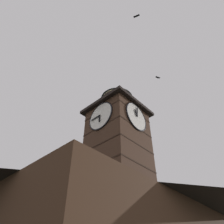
# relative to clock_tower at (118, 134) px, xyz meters

# --- Properties ---
(clock_tower) EXTENTS (4.40, 4.40, 8.81)m
(clock_tower) POSITION_rel_clock_tower_xyz_m (0.00, 0.00, 0.00)
(clock_tower) COLOR #422B1E
(clock_tower) RESTS_ON building_main
(pine_tree_behind) EXTENTS (7.24, 7.24, 18.50)m
(pine_tree_behind) POSITION_rel_clock_tower_xyz_m (-2.23, -4.27, -3.39)
(pine_tree_behind) COLOR #473323
(pine_tree_behind) RESTS_ON ground_plane
(flying_bird_high) EXTENTS (0.34, 0.61, 0.12)m
(flying_bird_high) POSITION_rel_clock_tower_xyz_m (1.75, 4.15, 10.39)
(flying_bird_high) COLOR black
(flying_bird_low) EXTENTS (0.59, 0.41, 0.14)m
(flying_bird_low) POSITION_rel_clock_tower_xyz_m (-5.73, 1.48, 10.08)
(flying_bird_low) COLOR black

